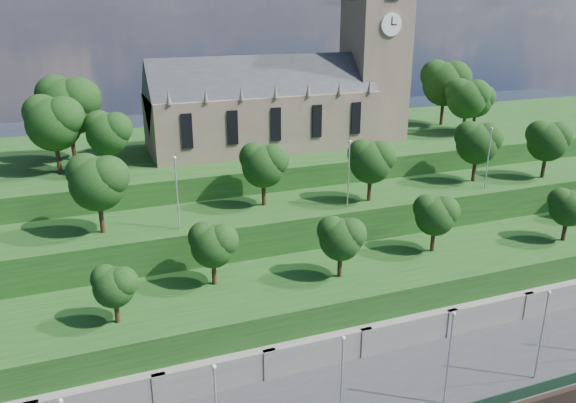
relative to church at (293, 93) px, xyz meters
name	(u,v)px	position (x,y,z in m)	size (l,w,h in m)	color
promenade	(438,384)	(-0.79, -39.98, -21.52)	(160.00, 12.00, 2.00)	#2D2D30
retaining_wall	(405,337)	(-0.79, -34.01, -20.02)	(160.00, 2.10, 5.00)	slate
embankment_lower	(377,297)	(-0.79, -27.98, -18.52)	(160.00, 12.00, 8.00)	#183F15
embankment_upper	(335,243)	(-0.79, -16.98, -16.52)	(160.00, 10.00, 12.00)	#183F15
hilltop	(279,185)	(-0.79, 4.02, -15.02)	(160.00, 32.00, 15.00)	#183F15
church	(293,93)	(0.00, 0.00, 0.00)	(38.60, 12.35, 27.60)	brown
trees_lower	(421,220)	(4.37, -27.77, -10.09)	(65.90, 8.44, 6.79)	black
trees_upper	(362,155)	(2.09, -17.79, -5.07)	(64.34, 8.22, 8.49)	black
trees_hilltop	(279,100)	(-2.34, -0.37, -0.75)	(69.77, 16.25, 11.18)	black
lamp_posts_promenade	(449,353)	(-2.79, -43.48, -15.34)	(60.36, 0.36, 9.11)	#B2B2B7
lamp_posts_upper	(349,169)	(-0.79, -19.98, -5.88)	(40.36, 0.36, 8.06)	#B2B2B7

